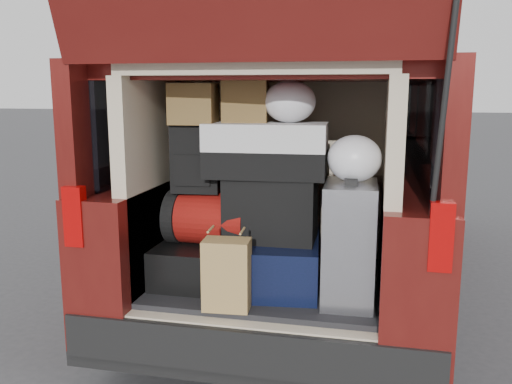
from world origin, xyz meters
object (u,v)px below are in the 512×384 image
at_px(black_hardshell, 197,261).
at_px(kraft_bag, 227,274).
at_px(navy_hardshell, 273,262).
at_px(silver_roller, 349,243).
at_px(backpack, 197,158).
at_px(red_duffel, 210,218).
at_px(twotone_duffel, 266,150).
at_px(black_soft_case, 271,208).

xyz_separation_m(black_hardshell, kraft_bag, (0.28, -0.37, 0.07)).
height_order(navy_hardshell, silver_roller, silver_roller).
bearing_deg(silver_roller, navy_hardshell, 162.05).
height_order(navy_hardshell, backpack, backpack).
distance_m(red_duffel, twotone_duffel, 0.51).
bearing_deg(red_duffel, backpack, -166.12).
height_order(black_hardshell, black_soft_case, black_soft_case).
bearing_deg(twotone_duffel, black_soft_case, -9.63).
bearing_deg(black_hardshell, black_soft_case, -1.16).
xyz_separation_m(kraft_bag, twotone_duffel, (0.12, 0.37, 0.59)).
xyz_separation_m(silver_roller, kraft_bag, (-0.59, -0.25, -0.13)).
xyz_separation_m(black_hardshell, red_duffel, (0.08, -0.00, 0.26)).
xyz_separation_m(silver_roller, backpack, (-0.86, 0.11, 0.40)).
xyz_separation_m(black_hardshell, backpack, (0.01, -0.02, 0.60)).
height_order(kraft_bag, backpack, backpack).
bearing_deg(kraft_bag, twotone_duffel, 67.11).
xyz_separation_m(kraft_bag, black_soft_case, (0.15, 0.36, 0.27)).
distance_m(silver_roller, backpack, 0.95).
bearing_deg(twotone_duffel, navy_hardshell, 8.85).
relative_size(black_hardshell, black_soft_case, 1.14).
bearing_deg(backpack, red_duffel, 5.06).
xyz_separation_m(navy_hardshell, red_duffel, (-0.36, -0.01, 0.24)).
height_order(navy_hardshell, twotone_duffel, twotone_duffel).
distance_m(backpack, twotone_duffel, 0.40).
distance_m(kraft_bag, twotone_duffel, 0.70).
height_order(black_hardshell, backpack, backpack).
relative_size(kraft_bag, red_duffel, 0.78).
bearing_deg(navy_hardshell, black_hardshell, 174.13).
relative_size(backpack, twotone_duffel, 0.58).
distance_m(black_soft_case, twotone_duffel, 0.32).
height_order(black_soft_case, backpack, backpack).
relative_size(black_hardshell, kraft_bag, 1.56).
bearing_deg(silver_roller, kraft_bag, -158.49).
height_order(black_hardshell, twotone_duffel, twotone_duffel).
relative_size(black_hardshell, red_duffel, 1.21).
bearing_deg(navy_hardshell, silver_roller, -22.53).
distance_m(black_hardshell, backpack, 0.60).
xyz_separation_m(navy_hardshell, backpack, (-0.43, -0.02, 0.58)).
distance_m(navy_hardshell, kraft_bag, 0.41).
height_order(navy_hardshell, black_soft_case, black_soft_case).
height_order(black_soft_case, twotone_duffel, twotone_duffel).
distance_m(silver_roller, red_duffel, 0.80).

